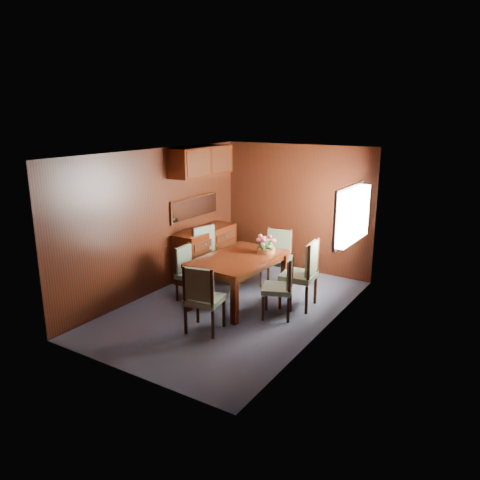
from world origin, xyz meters
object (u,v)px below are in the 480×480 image
Objects in this scene: dining_table at (238,263)px; chair_left_near at (189,270)px; flower_centerpiece at (266,244)px; chair_right_near at (282,284)px; sideboard at (205,252)px; chair_head at (202,296)px.

chair_left_near is at bearing -153.98° from dining_table.
flower_centerpiece reaches higher than chair_left_near.
flower_centerpiece is at bearing 24.45° from chair_right_near.
dining_table is 0.83m from chair_left_near.
flower_centerpiece is (1.45, -0.30, 0.45)m from sideboard.
sideboard reaches higher than chair_left_near.
dining_table is 5.18× the size of flower_centerpiece.
chair_right_near is 2.99× the size of flower_centerpiece.
chair_left_near is at bearing 74.61° from chair_right_near.
chair_right_near is at bearing -8.39° from dining_table.
chair_head is at bearing -92.96° from flower_centerpiece.
chair_left_near is (-0.74, -0.33, -0.15)m from dining_table.
flower_centerpiece reaches higher than chair_head.
chair_left_near reaches higher than dining_table.
chair_right_near reaches higher than sideboard.
dining_table is 1.23m from chair_head.
sideboard is at bearing 168.22° from flower_centerpiece.
sideboard is 1.14m from chair_left_near.
sideboard is 2.23m from chair_right_near.
chair_right_near is (2.05, -0.88, 0.07)m from sideboard.
chair_head is 1.67m from flower_centerpiece.
dining_table is 1.83× the size of chair_left_near.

